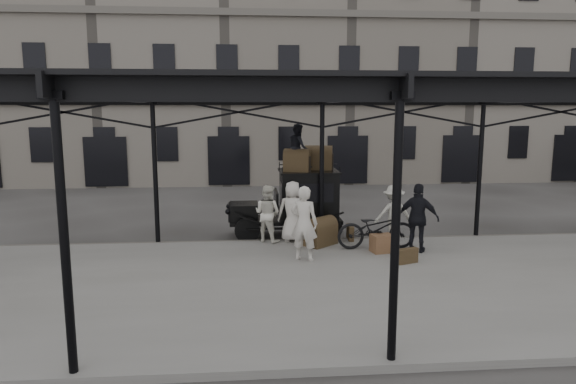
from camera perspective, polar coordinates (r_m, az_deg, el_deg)
The scene contains 18 objects.
ground at distance 14.23m, azimuth 4.86°, elevation -7.76°, with size 120.00×120.00×0.00m, color #383533.
platform at distance 12.33m, azimuth 6.43°, elevation -10.13°, with size 28.00×8.00×0.15m, color slate.
canopy at distance 11.92m, azimuth 6.57°, elevation 11.31°, with size 22.50×9.00×4.74m.
building_frontage at distance 31.62m, azimuth -0.55°, elevation 14.45°, with size 64.00×8.00×14.00m, color slate.
taxi at distance 16.71m, azimuth 1.19°, elevation -0.91°, with size 3.65×1.55×2.18m.
porter_left at distance 13.60m, azimuth 1.79°, elevation -3.50°, with size 0.73×0.48×2.01m, color beige.
porter_midleft at distance 15.54m, azimuth -2.31°, elevation -2.39°, with size 0.84×0.66×1.74m, color silver.
porter_centre at distance 15.58m, azimuth 0.52°, elevation -2.15°, with size 0.90×0.59×1.85m, color silver.
porter_official at distance 14.82m, azimuth 14.27°, elevation -2.83°, with size 1.14×0.48×1.95m, color black.
porter_right at distance 15.75m, azimuth 11.64°, elevation -2.40°, with size 1.13×0.65×1.75m, color beige.
bicycle at distance 15.01m, azimuth 9.79°, elevation -4.01°, with size 0.79×2.27×1.19m, color black.
porter_roof at distance 16.39m, azimuth 1.14°, elevation 4.98°, with size 0.73×0.57×1.50m, color black.
steamer_trunk_roof_near at distance 16.28m, azimuth 1.01°, elevation 3.36°, with size 0.82×0.50×0.60m, color #44361F, non-canonical shape.
steamer_trunk_roof_far at distance 16.81m, azimuth 3.41°, elevation 3.62°, with size 0.89×0.54×0.65m, color #44361F, non-canonical shape.
steamer_trunk_platform at distance 15.28m, azimuth 3.62°, elevation -4.60°, with size 0.95×0.58×0.70m, color #44361F, non-canonical shape.
wicker_hamper at distance 14.76m, azimuth 10.42°, elevation -5.63°, with size 0.60×0.45×0.50m, color brown.
suitcase_upright at distance 15.99m, azimuth 6.92°, elevation -4.48°, with size 0.15×0.60×0.45m, color #44361F.
suitcase_flat at distance 13.86m, azimuth 13.13°, elevation -6.93°, with size 0.60×0.15×0.40m, color #44361F.
Camera 1 is at (-2.31, -13.40, 4.17)m, focal length 32.00 mm.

